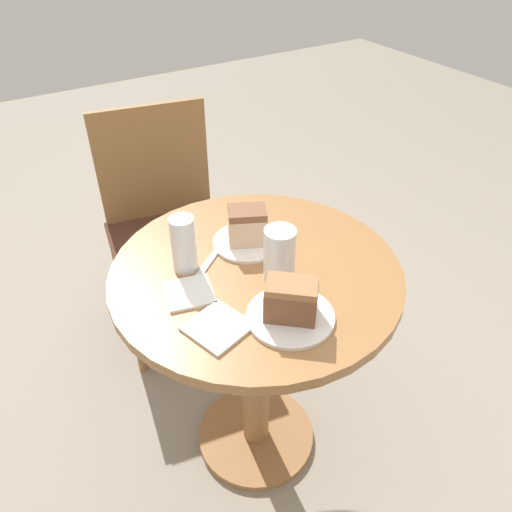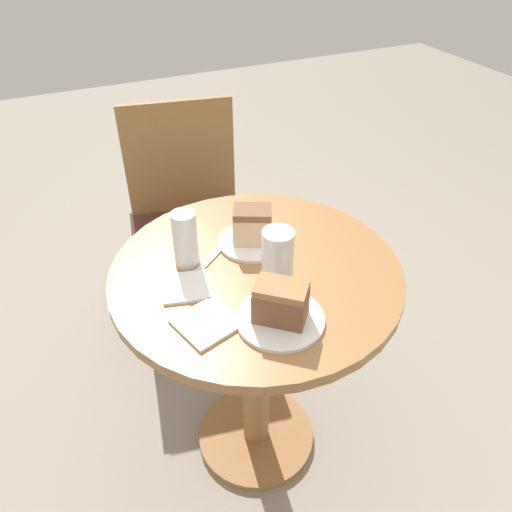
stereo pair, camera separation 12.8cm
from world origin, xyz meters
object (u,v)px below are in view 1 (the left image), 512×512
Objects in this scene: glass_lemonade at (279,256)px; chair at (167,223)px; plate_near at (247,242)px; glass_water at (184,246)px; plate_far at (290,316)px; cake_slice_far at (291,299)px; cake_slice_near at (247,225)px.

chair is at bearing 89.62° from glass_lemonade.
plate_near is (0.00, -0.63, 0.29)m from chair.
plate_near is at bearing 87.54° from glass_lemonade.
glass_lemonade is 0.24m from glass_water.
glass_water is at bearing -96.20° from chair.
plate_far is at bearing -102.60° from plate_near.
glass_water is at bearing 112.96° from cake_slice_far.
plate_far is 1.63× the size of cake_slice_near.
plate_far is 1.45× the size of glass_lemonade.
glass_water is (-0.19, -0.64, 0.36)m from chair.
plate_near is 1.40× the size of cake_slice_far.
chair is 0.98m from plate_far.
glass_lemonade reaches higher than cake_slice_far.
plate_far is at bearing -102.60° from cake_slice_near.
cake_slice_near is at bearing -79.38° from chair.
glass_water reaches higher than plate_near.
plate_far is (-0.07, -0.94, 0.29)m from chair.
glass_water reaches higher than glass_lemonade.
plate_far is 1.49× the size of cake_slice_far.
plate_far is 0.05m from cake_slice_far.
cake_slice_far is (-0.07, -0.94, 0.34)m from chair.
chair reaches higher than plate_near.
chair is at bearing 85.94° from cake_slice_far.
cake_slice_far is 0.90× the size of glass_water.
glass_water is at bearing 112.96° from plate_far.
glass_water reaches higher than plate_far.
chair is 7.20× the size of cake_slice_near.
plate_far is at bearing -104.04° from cake_slice_far.
plate_near is 0.32m from cake_slice_far.
cake_slice_near reaches higher than cake_slice_far.
glass_water is at bearing -176.84° from plate_near.
cake_slice_far is 0.32m from glass_water.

